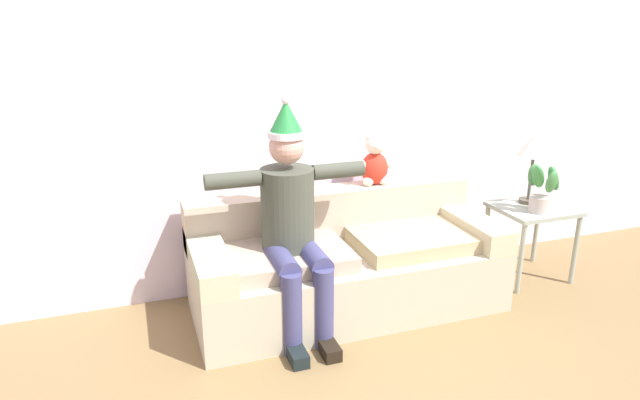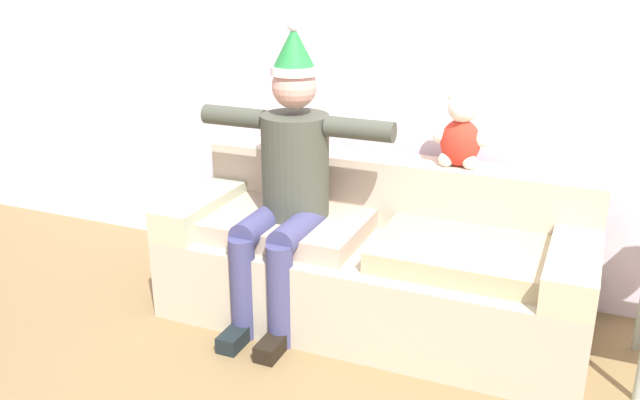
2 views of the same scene
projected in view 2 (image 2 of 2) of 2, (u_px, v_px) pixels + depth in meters
The scene contains 4 objects.
back_wall at pixel (414, 41), 3.60m from camera, with size 7.00×0.10×2.70m, color silver.
couch at pixel (377, 259), 3.50m from camera, with size 2.10×0.88×0.77m.
person_seated at pixel (287, 176), 3.37m from camera, with size 1.02×0.77×1.50m.
teddy_bear at pixel (461, 133), 3.40m from camera, with size 0.29×0.17×0.38m.
Camera 2 is at (0.97, -2.02, 1.79)m, focal length 38.42 mm.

